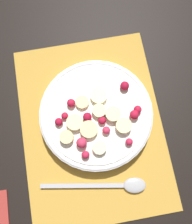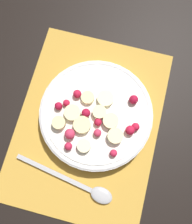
# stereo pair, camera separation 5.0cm
# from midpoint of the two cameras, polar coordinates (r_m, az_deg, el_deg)

# --- Properties ---
(ground_plane) EXTENTS (3.00, 3.00, 0.00)m
(ground_plane) POSITION_cam_midpoint_polar(r_m,az_deg,el_deg) (0.54, -3.53, -3.82)
(ground_plane) COLOR black
(placemat) EXTENTS (0.40, 0.30, 0.01)m
(placemat) POSITION_cam_midpoint_polar(r_m,az_deg,el_deg) (0.54, -3.55, -3.76)
(placemat) COLOR gold
(placemat) RESTS_ON ground_plane
(fruit_bowl) EXTENTS (0.24, 0.24, 0.05)m
(fruit_bowl) POSITION_cam_midpoint_polar(r_m,az_deg,el_deg) (0.52, -2.70, -1.17)
(fruit_bowl) COLOR white
(fruit_bowl) RESTS_ON placemat
(spoon) EXTENTS (0.06, 0.21, 0.01)m
(spoon) POSITION_cam_midpoint_polar(r_m,az_deg,el_deg) (0.52, 1.80, -16.99)
(spoon) COLOR #B2B2B7
(spoon) RESTS_ON placemat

